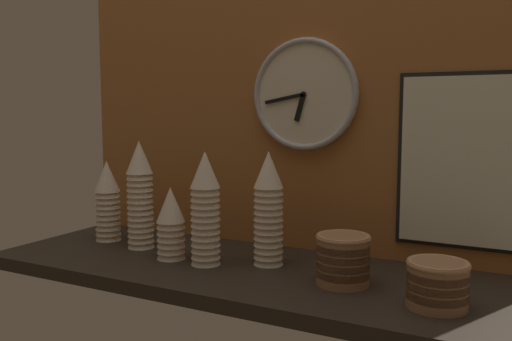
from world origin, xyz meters
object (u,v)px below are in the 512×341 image
at_px(cup_stack_center_left, 171,223).
at_px(bowl_stack_far_right, 437,283).
at_px(cup_stack_center, 205,208).
at_px(wall_clock, 304,94).
at_px(cup_stack_left, 140,195).
at_px(menu_board, 474,162).
at_px(cup_stack_far_left, 108,201).
at_px(bowl_stack_right, 343,258).
at_px(cup_stack_center_right, 268,208).

xyz_separation_m(cup_stack_center_left, bowl_stack_far_right, (0.79, -0.05, -0.05)).
bearing_deg(cup_stack_center_left, cup_stack_center, -1.16).
xyz_separation_m(cup_stack_center, wall_clock, (0.19, 0.28, 0.33)).
bearing_deg(cup_stack_center_left, cup_stack_left, 159.23).
bearing_deg(cup_stack_center, menu_board, 22.77).
relative_size(cup_stack_left, menu_board, 0.71).
distance_m(cup_stack_far_left, menu_board, 1.19).
height_order(cup_stack_left, bowl_stack_right, cup_stack_left).
distance_m(cup_stack_center, bowl_stack_far_right, 0.67).
xyz_separation_m(cup_stack_left, bowl_stack_right, (0.71, -0.06, -0.11)).
bearing_deg(menu_board, cup_stack_center_left, -160.61).
relative_size(cup_stack_far_left, cup_stack_center_right, 0.83).
bearing_deg(bowl_stack_far_right, wall_clock, 144.70).
relative_size(cup_stack_left, cup_stack_center, 1.06).
bearing_deg(cup_stack_far_left, bowl_stack_right, -5.57).
distance_m(cup_stack_left, bowl_stack_far_right, 0.97).
distance_m(cup_stack_center_left, menu_board, 0.89).
bearing_deg(cup_stack_center_left, bowl_stack_far_right, -3.87).
height_order(cup_stack_center_left, wall_clock, wall_clock).
height_order(bowl_stack_far_right, menu_board, menu_board).
xyz_separation_m(cup_stack_left, cup_stack_center, (0.30, -0.07, -0.01)).
relative_size(cup_stack_center, cup_stack_center_left, 1.51).
bearing_deg(bowl_stack_right, wall_clock, 129.54).
bearing_deg(cup_stack_far_left, cup_stack_left, -9.66).
bearing_deg(bowl_stack_right, bowl_stack_far_right, -13.85).
xyz_separation_m(bowl_stack_far_right, wall_clock, (-0.47, 0.33, 0.44)).
distance_m(cup_stack_far_left, bowl_stack_right, 0.89).
relative_size(bowl_stack_far_right, menu_board, 0.29).
bearing_deg(cup_stack_far_left, cup_stack_center_right, -1.05).
bearing_deg(bowl_stack_right, menu_board, 45.30).
height_order(bowl_stack_right, wall_clock, wall_clock).
xyz_separation_m(bowl_stack_right, menu_board, (0.28, 0.28, 0.24)).
relative_size(cup_stack_center, wall_clock, 0.95).
bearing_deg(bowl_stack_far_right, menu_board, 84.46).
xyz_separation_m(cup_stack_far_left, cup_stack_center_right, (0.63, -0.01, 0.03)).
relative_size(cup_stack_center_left, bowl_stack_far_right, 1.55).
relative_size(cup_stack_center, menu_board, 0.67).
relative_size(cup_stack_center_right, bowl_stack_right, 2.35).
distance_m(cup_stack_left, bowl_stack_right, 0.72).
bearing_deg(bowl_stack_far_right, bowl_stack_right, 166.15).
xyz_separation_m(bowl_stack_right, wall_clock, (-0.23, 0.27, 0.43)).
xyz_separation_m(cup_stack_left, cup_stack_far_left, (-0.17, 0.03, -0.04)).
height_order(bowl_stack_right, menu_board, menu_board).
height_order(cup_stack_center, wall_clock, wall_clock).
bearing_deg(bowl_stack_far_right, cup_stack_center_left, 176.13).
bearing_deg(cup_stack_center_right, wall_clock, 82.24).
distance_m(cup_stack_center_right, wall_clock, 0.39).
relative_size(cup_stack_left, cup_stack_center_left, 1.60).
relative_size(cup_stack_center_right, bowl_stack_far_right, 2.35).
bearing_deg(cup_stack_far_left, wall_clock, 15.94).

